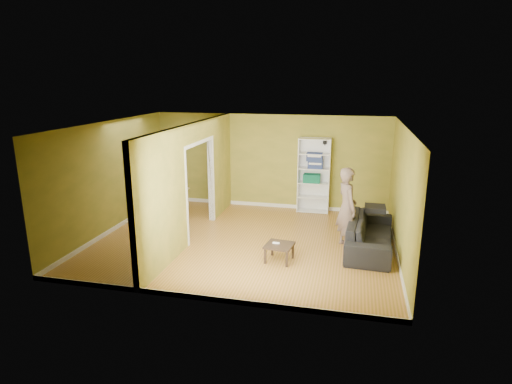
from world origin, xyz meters
TOP-DOWN VIEW (x-y plane):
  - room_shell at (0.00, 0.00)m, footprint 6.50×6.50m
  - partition at (-1.20, 0.00)m, footprint 0.22×5.50m
  - wall_speaker at (1.50, 2.69)m, footprint 0.10×0.10m
  - sofa at (2.70, 0.17)m, footprint 2.38×1.15m
  - person at (2.19, 0.20)m, footprint 0.92×0.84m
  - bookshelf at (1.25, 2.61)m, footprint 0.85×0.37m
  - paper_box_teal at (1.20, 2.56)m, footprint 0.44×0.29m
  - paper_box_navy_b at (1.28, 2.56)m, footprint 0.39×0.25m
  - paper_box_navy_c at (1.25, 2.56)m, footprint 0.41×0.27m
  - coffee_table at (0.93, -0.89)m, footprint 0.53×0.53m
  - game_controller at (0.86, -0.86)m, footprint 0.14×0.04m
  - dining_table at (-2.58, 1.33)m, footprint 1.15×0.76m
  - chair_left at (-3.25, 1.35)m, footprint 0.55×0.55m
  - chair_near at (-2.60, 0.71)m, footprint 0.52×0.52m
  - chair_far at (-2.57, 1.94)m, footprint 0.58×0.58m

SIDE VIEW (x-z plane):
  - coffee_table at x=0.93m, z-range 0.12..0.48m
  - game_controller at x=0.86m, z-range 0.35..0.38m
  - sofa at x=2.70m, z-range 0.00..0.88m
  - chair_near at x=-2.60m, z-range 0.00..0.93m
  - chair_left at x=-3.25m, z-range 0.00..1.00m
  - chair_far at x=-2.57m, z-range 0.00..1.01m
  - dining_table at x=-2.58m, z-range 0.28..1.00m
  - paper_box_teal at x=1.20m, z-range 0.82..1.05m
  - bookshelf at x=1.25m, z-range 0.00..2.02m
  - person at x=2.19m, z-range 0.00..2.05m
  - room_shell at x=0.00m, z-range -1.95..4.55m
  - partition at x=-1.20m, z-range 0.00..2.60m
  - paper_box_navy_b at x=1.28m, z-range 1.22..1.42m
  - paper_box_navy_c at x=1.25m, z-range 1.43..1.64m
  - wall_speaker at x=1.50m, z-range 1.85..1.95m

